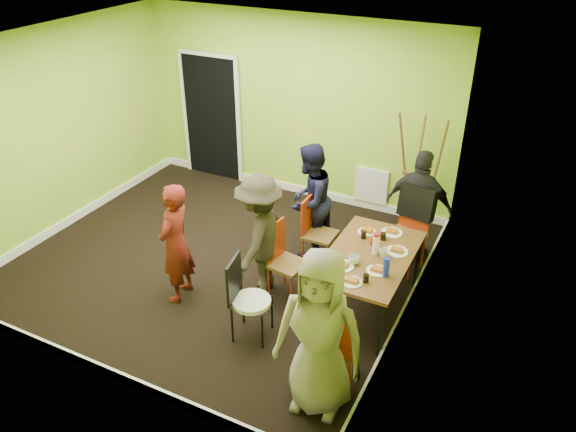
% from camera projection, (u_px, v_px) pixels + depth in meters
% --- Properties ---
extents(ground, '(5.00, 5.00, 0.00)m').
position_uv_depth(ground, '(220.00, 261.00, 7.40)').
color(ground, black).
rests_on(ground, ground).
extents(room_walls, '(5.04, 4.54, 2.82)m').
position_uv_depth(room_walls, '(216.00, 192.00, 6.96)').
color(room_walls, '#88C332').
rests_on(room_walls, ground).
extents(dining_table, '(0.90, 1.50, 0.75)m').
position_uv_depth(dining_table, '(369.00, 259.00, 6.20)').
color(dining_table, black).
rests_on(dining_table, ground).
extents(chair_left_far, '(0.39, 0.38, 0.93)m').
position_uv_depth(chair_left_far, '(315.00, 227.00, 7.12)').
color(chair_left_far, red).
rests_on(chair_left_far, ground).
extents(chair_left_near, '(0.44, 0.44, 0.93)m').
position_uv_depth(chair_left_near, '(282.00, 256.00, 6.56)').
color(chair_left_near, red).
rests_on(chair_left_near, ground).
extents(chair_back_end, '(0.53, 0.60, 1.09)m').
position_uv_depth(chair_back_end, '(415.00, 211.00, 6.99)').
color(chair_back_end, red).
rests_on(chair_back_end, ground).
extents(chair_front_end, '(0.47, 0.48, 0.91)m').
position_uv_depth(chair_front_end, '(335.00, 345.00, 5.27)').
color(chair_front_end, red).
rests_on(chair_front_end, ground).
extents(chair_bentwood, '(0.44, 0.43, 0.96)m').
position_uv_depth(chair_bentwood, '(245.00, 295.00, 5.91)').
color(chair_bentwood, black).
rests_on(chair_bentwood, ground).
extents(easel, '(0.68, 0.64, 1.71)m').
position_uv_depth(easel, '(418.00, 173.00, 7.78)').
color(easel, brown).
rests_on(easel, ground).
extents(plate_near_left, '(0.21, 0.21, 0.01)m').
position_uv_depth(plate_near_left, '(367.00, 232.00, 6.58)').
color(plate_near_left, white).
rests_on(plate_near_left, dining_table).
extents(plate_near_right, '(0.26, 0.26, 0.01)m').
position_uv_depth(plate_near_right, '(342.00, 266.00, 5.97)').
color(plate_near_right, white).
rests_on(plate_near_right, dining_table).
extents(plate_far_back, '(0.25, 0.25, 0.01)m').
position_uv_depth(plate_far_back, '(392.00, 233.00, 6.57)').
color(plate_far_back, white).
rests_on(plate_far_back, dining_table).
extents(plate_far_front, '(0.22, 0.22, 0.01)m').
position_uv_depth(plate_far_front, '(352.00, 282.00, 5.72)').
color(plate_far_front, white).
rests_on(plate_far_front, dining_table).
extents(plate_wall_back, '(0.25, 0.25, 0.01)m').
position_uv_depth(plate_wall_back, '(397.00, 251.00, 6.22)').
color(plate_wall_back, white).
rests_on(plate_wall_back, dining_table).
extents(plate_wall_front, '(0.23, 0.23, 0.01)m').
position_uv_depth(plate_wall_front, '(377.00, 271.00, 5.90)').
color(plate_wall_front, white).
rests_on(plate_wall_front, dining_table).
extents(thermos, '(0.07, 0.07, 0.23)m').
position_uv_depth(thermos, '(376.00, 245.00, 6.13)').
color(thermos, white).
rests_on(thermos, dining_table).
extents(blue_bottle, '(0.07, 0.07, 0.22)m').
position_uv_depth(blue_bottle, '(386.00, 267.00, 5.77)').
color(blue_bottle, '#1828B9').
rests_on(blue_bottle, dining_table).
extents(orange_bottle, '(0.04, 0.04, 0.08)m').
position_uv_depth(orange_bottle, '(371.00, 241.00, 6.34)').
color(orange_bottle, red).
rests_on(orange_bottle, dining_table).
extents(glass_mid, '(0.06, 0.06, 0.09)m').
position_uv_depth(glass_mid, '(364.00, 235.00, 6.45)').
color(glass_mid, black).
rests_on(glass_mid, dining_table).
extents(glass_back, '(0.07, 0.07, 0.09)m').
position_uv_depth(glass_back, '(383.00, 236.00, 6.43)').
color(glass_back, black).
rests_on(glass_back, dining_table).
extents(glass_front, '(0.06, 0.06, 0.09)m').
position_uv_depth(glass_front, '(366.00, 278.00, 5.71)').
color(glass_front, black).
rests_on(glass_front, dining_table).
extents(cup_a, '(0.12, 0.12, 0.09)m').
position_uv_depth(cup_a, '(354.00, 260.00, 6.00)').
color(cup_a, white).
rests_on(cup_a, dining_table).
extents(cup_b, '(0.10, 0.10, 0.10)m').
position_uv_depth(cup_b, '(384.00, 253.00, 6.11)').
color(cup_b, white).
rests_on(cup_b, dining_table).
extents(person_standing, '(0.42, 0.58, 1.48)m').
position_uv_depth(person_standing, '(176.00, 244.00, 6.39)').
color(person_standing, '#5A150F').
rests_on(person_standing, ground).
extents(person_left_far, '(0.63, 0.79, 1.53)m').
position_uv_depth(person_left_far, '(309.00, 201.00, 7.24)').
color(person_left_far, black).
rests_on(person_left_far, ground).
extents(person_left_near, '(0.66, 1.04, 1.53)m').
position_uv_depth(person_left_near, '(260.00, 237.00, 6.47)').
color(person_left_near, black).
rests_on(person_left_near, ground).
extents(person_back_end, '(0.93, 0.48, 1.51)m').
position_uv_depth(person_back_end, '(419.00, 206.00, 7.12)').
color(person_back_end, black).
rests_on(person_back_end, ground).
extents(person_front_end, '(0.86, 0.60, 1.68)m').
position_uv_depth(person_front_end, '(320.00, 334.00, 4.92)').
color(person_front_end, gray).
rests_on(person_front_end, ground).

